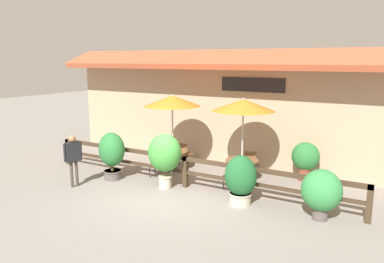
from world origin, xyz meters
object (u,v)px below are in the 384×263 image
at_px(chair_middle_wallside, 251,161).
at_px(potted_plant_entrance_palm, 112,152).
at_px(dining_table_middle, 242,164).
at_px(potted_plant_broad_leaf, 241,179).
at_px(potted_plant_tall_tropical, 321,191).
at_px(patio_umbrella_near, 172,101).
at_px(dining_table_near, 173,155).
at_px(potted_plant_corner_fern, 305,158).
at_px(potted_plant_small_flowering, 165,154).
at_px(pedestrian, 73,154).
at_px(chair_middle_streetside, 234,174).
at_px(chair_near_wallside, 185,153).
at_px(chair_near_streetside, 158,163).
at_px(patio_umbrella_middle, 243,105).

height_order(chair_middle_wallside, potted_plant_entrance_palm, potted_plant_entrance_palm).
height_order(dining_table_middle, potted_plant_broad_leaf, potted_plant_broad_leaf).
height_order(dining_table_middle, potted_plant_tall_tropical, potted_plant_tall_tropical).
height_order(patio_umbrella_near, potted_plant_entrance_palm, patio_umbrella_near).
bearing_deg(potted_plant_entrance_palm, dining_table_near, 58.20).
xyz_separation_m(patio_umbrella_near, potted_plant_corner_fern, (4.31, 1.20, -1.72)).
xyz_separation_m(dining_table_near, potted_plant_corner_fern, (4.31, 1.20, 0.17)).
height_order(potted_plant_small_flowering, pedestrian, potted_plant_small_flowering).
relative_size(chair_middle_streetside, potted_plant_small_flowering, 0.50).
bearing_deg(potted_plant_entrance_palm, pedestrian, -113.85).
distance_m(chair_middle_streetside, potted_plant_corner_fern, 2.54).
bearing_deg(chair_near_wallside, chair_middle_wallside, -167.64).
height_order(chair_near_streetside, chair_near_wallside, same).
bearing_deg(dining_table_near, patio_umbrella_near, 0.00).
xyz_separation_m(dining_table_middle, potted_plant_entrance_palm, (-3.72, -1.95, 0.33)).
bearing_deg(chair_middle_wallside, patio_umbrella_near, 8.36).
bearing_deg(patio_umbrella_middle, potted_plant_tall_tropical, -32.16).
height_order(dining_table_middle, potted_plant_entrance_palm, potted_plant_entrance_palm).
bearing_deg(chair_near_streetside, chair_near_wallside, 79.14).
xyz_separation_m(potted_plant_corner_fern, pedestrian, (-5.97, -4.20, 0.30)).
distance_m(chair_near_wallside, potted_plant_corner_fern, 4.32).
xyz_separation_m(dining_table_middle, chair_middle_streetside, (0.07, -0.79, -0.11)).
xyz_separation_m(patio_umbrella_middle, chair_middle_streetside, (0.07, -0.79, -2.00)).
relative_size(patio_umbrella_near, potted_plant_corner_fern, 2.13).
relative_size(chair_near_streetside, chair_middle_streetside, 1.00).
relative_size(patio_umbrella_middle, chair_middle_streetside, 3.21).
relative_size(dining_table_middle, pedestrian, 0.64).
relative_size(chair_near_streetside, pedestrian, 0.51).
bearing_deg(chair_middle_wallside, chair_near_wallside, -8.99).
relative_size(patio_umbrella_near, dining_table_middle, 2.57).
height_order(chair_near_streetside, potted_plant_corner_fern, potted_plant_corner_fern).
bearing_deg(potted_plant_entrance_palm, potted_plant_tall_tropical, 1.58).
bearing_deg(potted_plant_broad_leaf, patio_umbrella_near, 152.21).
relative_size(potted_plant_tall_tropical, potted_plant_corner_fern, 1.00).
height_order(chair_middle_wallside, potted_plant_small_flowering, potted_plant_small_flowering).
xyz_separation_m(chair_near_wallside, potted_plant_corner_fern, (4.29, 0.39, 0.28)).
distance_m(chair_near_wallside, chair_middle_wallside, 2.55).
bearing_deg(chair_near_streetside, potted_plant_broad_leaf, -23.60).
height_order(chair_near_streetside, pedestrian, pedestrian).
bearing_deg(chair_middle_streetside, dining_table_middle, 104.54).
bearing_deg(potted_plant_small_flowering, potted_plant_tall_tropical, 0.22).
height_order(patio_umbrella_near, potted_plant_small_flowering, patio_umbrella_near).
bearing_deg(potted_plant_corner_fern, dining_table_near, -164.46).
xyz_separation_m(potted_plant_small_flowering, potted_plant_broad_leaf, (2.50, -0.06, -0.34)).
bearing_deg(chair_near_streetside, chair_middle_streetside, -5.53).
xyz_separation_m(chair_near_wallside, potted_plant_tall_tropical, (5.37, -2.48, 0.25)).
height_order(potted_plant_broad_leaf, potted_plant_entrance_palm, potted_plant_entrance_palm).
bearing_deg(patio_umbrella_middle, potted_plant_small_flowering, -134.45).
xyz_separation_m(chair_near_wallside, potted_plant_entrance_palm, (-1.17, -2.66, 0.44)).
bearing_deg(potted_plant_broad_leaf, patio_umbrella_middle, 111.86).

